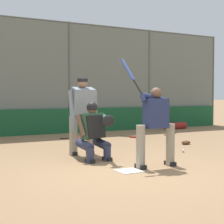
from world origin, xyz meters
TOP-DOWN VIEW (x-y plane):
  - ground_plane at (0.00, 0.00)m, footprint 160.00×160.00m
  - home_plate_marker at (0.00, 0.00)m, footprint 0.43×0.43m
  - backstop_fence at (0.00, -7.16)m, footprint 18.18×0.08m
  - padding_wall at (0.00, -7.06)m, footprint 17.74×0.18m
  - batter_at_plate at (-0.66, -0.10)m, footprint 0.99×0.62m
  - catcher_behind_plate at (0.06, -1.31)m, footprint 0.69×0.80m
  - umpire_home at (-0.06, -2.18)m, footprint 0.73×0.47m
  - spare_bat_near_backstop at (-4.55, -4.65)m, footprint 0.76×0.36m
  - spare_bat_by_padding at (-2.98, -4.49)m, footprint 0.40×0.74m
  - spare_bat_third_base_side at (-1.18, -5.07)m, footprint 0.76×0.37m
  - fielding_glove_on_dirt at (-3.40, -2.40)m, footprint 0.29×0.22m
  - baseball_loose at (-2.36, -1.29)m, footprint 0.07×0.07m
  - equipment_bag_dugout_side at (-6.18, -6.32)m, footprint 1.17×0.28m

SIDE VIEW (x-z plane):
  - ground_plane at x=0.00m, z-range 0.00..0.00m
  - home_plate_marker at x=0.00m, z-range 0.00..0.01m
  - spare_bat_by_padding at x=-2.98m, z-range 0.00..0.07m
  - spare_bat_near_backstop at x=-4.55m, z-range 0.00..0.07m
  - spare_bat_third_base_side at x=-1.18m, z-range 0.00..0.07m
  - baseball_loose at x=-2.36m, z-range 0.00..0.07m
  - fielding_glove_on_dirt at x=-3.40m, z-range 0.00..0.11m
  - equipment_bag_dugout_side at x=-6.18m, z-range 0.00..0.28m
  - padding_wall at x=0.00m, z-range 0.00..0.90m
  - catcher_behind_plate at x=0.06m, z-range 0.02..1.28m
  - batter_at_plate at x=-0.66m, z-range -0.21..1.90m
  - umpire_home at x=-0.06m, z-range 0.07..1.87m
  - backstop_fence at x=0.00m, z-range 0.09..4.21m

